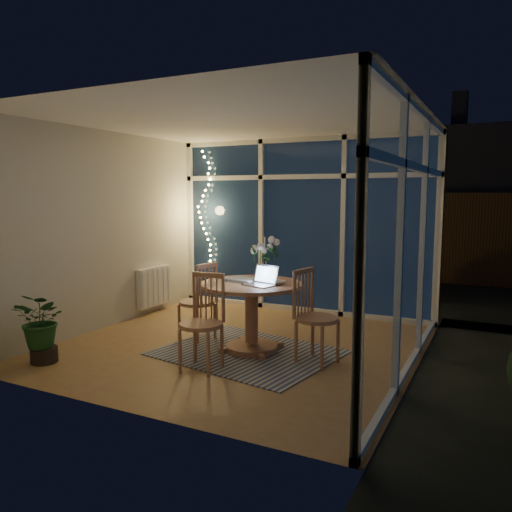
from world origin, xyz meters
name	(u,v)px	position (x,y,z in m)	size (l,w,h in m)	color
floor	(239,346)	(0.00, 0.00, 0.00)	(4.00, 4.00, 0.00)	#9C6944
ceiling	(238,119)	(0.00, 0.00, 2.60)	(4.00, 4.00, 0.00)	white
wall_back	(302,226)	(0.00, 2.00, 1.30)	(4.00, 0.04, 2.60)	beige
wall_front	(118,254)	(0.00, -2.00, 1.30)	(4.00, 0.04, 2.60)	beige
wall_left	(106,230)	(-2.00, 0.00, 1.30)	(0.04, 4.00, 2.60)	beige
wall_right	(420,243)	(2.00, 0.00, 1.30)	(0.04, 4.00, 2.60)	beige
window_wall_back	(301,226)	(0.00, 1.96, 1.30)	(4.00, 0.10, 2.60)	silver
window_wall_right	(416,243)	(1.96, 0.00, 1.30)	(0.10, 4.00, 2.60)	silver
radiator	(154,286)	(-1.94, 0.90, 0.40)	(0.10, 0.70, 0.58)	white
fairy_lights	(205,209)	(-1.65, 1.88, 1.52)	(0.24, 0.10, 1.85)	#FFD766
garden_patio	(378,285)	(0.50, 5.00, -0.06)	(12.00, 6.00, 0.10)	black
garden_fence	(362,235)	(0.00, 5.50, 0.90)	(11.00, 0.08, 1.80)	#3D2816
neighbour_roof	(404,178)	(0.30, 8.50, 2.20)	(7.00, 3.00, 2.20)	#2E3137
garden_shrubs	(289,266)	(-0.80, 3.40, 0.45)	(0.90, 0.90, 0.90)	black
rug	(248,353)	(0.22, -0.20, 0.01)	(1.87, 1.49, 0.01)	#BAB297
dining_table	(252,317)	(0.22, -0.10, 0.39)	(1.15, 1.15, 0.78)	#AF714F
chair_left	(197,301)	(-0.58, 0.00, 0.49)	(0.45, 0.45, 0.97)	#AF714F
chair_right	(317,316)	(1.02, -0.16, 0.50)	(0.47, 0.47, 1.00)	#AF714F
chair_front	(201,322)	(0.05, -0.89, 0.49)	(0.46, 0.46, 0.99)	#AF714F
laptop	(259,275)	(0.37, -0.21, 0.90)	(0.32, 0.28, 0.24)	#BBBBBF
flower_vase	(267,270)	(0.27, 0.19, 0.89)	(0.20, 0.20, 0.21)	silver
bowl	(277,283)	(0.52, -0.06, 0.80)	(0.15, 0.15, 0.04)	white
newspapers	(243,280)	(0.07, -0.02, 0.80)	(0.36, 0.28, 0.02)	silver
phone	(248,283)	(0.20, -0.16, 0.79)	(0.11, 0.05, 0.01)	black
potted_plant	(43,327)	(-1.57, -1.44, 0.38)	(0.54, 0.47, 0.76)	#18451D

